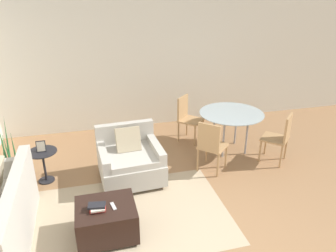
{
  "coord_description": "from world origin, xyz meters",
  "views": [
    {
      "loc": [
        -1.04,
        -2.77,
        2.92
      ],
      "look_at": [
        0.2,
        2.01,
        0.75
      ],
      "focal_mm": 35.0,
      "sensor_mm": 36.0,
      "label": 1
    }
  ],
  "objects_px": {
    "dining_chair_near_left": "(211,144)",
    "dining_chair_near_right": "(280,135)",
    "ottoman": "(107,220)",
    "picture_frame": "(41,146)",
    "side_table": "(43,160)",
    "dining_chair_far_left": "(187,116)",
    "potted_plant": "(12,173)",
    "armchair": "(130,160)",
    "book_stack": "(97,207)",
    "dining_table": "(231,117)",
    "tv_remote_primary": "(113,206)"
  },
  "relations": [
    {
      "from": "potted_plant",
      "to": "side_table",
      "type": "distance_m",
      "value": 0.52
    },
    {
      "from": "dining_table",
      "to": "dining_chair_near_right",
      "type": "relative_size",
      "value": 1.29
    },
    {
      "from": "book_stack",
      "to": "tv_remote_primary",
      "type": "distance_m",
      "value": 0.19
    },
    {
      "from": "dining_table",
      "to": "side_table",
      "type": "bearing_deg",
      "value": -175.6
    },
    {
      "from": "book_stack",
      "to": "dining_chair_far_left",
      "type": "bearing_deg",
      "value": 52.15
    },
    {
      "from": "dining_chair_near_right",
      "to": "picture_frame",
      "type": "bearing_deg",
      "value": 174.36
    },
    {
      "from": "potted_plant",
      "to": "ottoman",
      "type": "bearing_deg",
      "value": -48.65
    },
    {
      "from": "armchair",
      "to": "book_stack",
      "type": "xyz_separation_m",
      "value": [
        -0.57,
        -1.27,
        0.15
      ]
    },
    {
      "from": "side_table",
      "to": "book_stack",
      "type": "bearing_deg",
      "value": -63.98
    },
    {
      "from": "ottoman",
      "to": "dining_chair_near_right",
      "type": "xyz_separation_m",
      "value": [
        3.07,
        1.11,
        0.28
      ]
    },
    {
      "from": "picture_frame",
      "to": "dining_chair_far_left",
      "type": "relative_size",
      "value": 0.19
    },
    {
      "from": "book_stack",
      "to": "dining_chair_near_left",
      "type": "height_order",
      "value": "dining_chair_near_left"
    },
    {
      "from": "side_table",
      "to": "dining_chair_near_left",
      "type": "relative_size",
      "value": 0.59
    },
    {
      "from": "book_stack",
      "to": "potted_plant",
      "type": "height_order",
      "value": "potted_plant"
    },
    {
      "from": "dining_chair_near_left",
      "to": "armchair",
      "type": "bearing_deg",
      "value": 174.67
    },
    {
      "from": "potted_plant",
      "to": "dining_table",
      "type": "bearing_deg",
      "value": 3.53
    },
    {
      "from": "ottoman",
      "to": "dining_chair_near_left",
      "type": "xyz_separation_m",
      "value": [
        1.79,
        1.11,
        0.28
      ]
    },
    {
      "from": "dining_chair_far_left",
      "to": "ottoman",
      "type": "bearing_deg",
      "value": -126.91
    },
    {
      "from": "tv_remote_primary",
      "to": "potted_plant",
      "type": "distance_m",
      "value": 2.12
    },
    {
      "from": "picture_frame",
      "to": "dining_chair_near_left",
      "type": "distance_m",
      "value": 2.66
    },
    {
      "from": "dining_table",
      "to": "dining_chair_near_right",
      "type": "xyz_separation_m",
      "value": [
        0.64,
        -0.64,
        -0.16
      ]
    },
    {
      "from": "dining_chair_near_left",
      "to": "ottoman",
      "type": "bearing_deg",
      "value": -148.21
    },
    {
      "from": "dining_table",
      "to": "dining_chair_near_left",
      "type": "height_order",
      "value": "dining_chair_near_left"
    },
    {
      "from": "armchair",
      "to": "potted_plant",
      "type": "height_order",
      "value": "potted_plant"
    },
    {
      "from": "book_stack",
      "to": "dining_table",
      "type": "height_order",
      "value": "dining_table"
    },
    {
      "from": "ottoman",
      "to": "dining_table",
      "type": "bearing_deg",
      "value": 35.74
    },
    {
      "from": "picture_frame",
      "to": "dining_chair_far_left",
      "type": "xyz_separation_m",
      "value": [
        2.63,
        0.89,
        -0.1
      ]
    },
    {
      "from": "ottoman",
      "to": "dining_chair_near_left",
      "type": "distance_m",
      "value": 2.13
    },
    {
      "from": "side_table",
      "to": "dining_chair_near_right",
      "type": "relative_size",
      "value": 0.59
    },
    {
      "from": "armchair",
      "to": "dining_chair_near_right",
      "type": "xyz_separation_m",
      "value": [
        2.59,
        -0.12,
        0.18
      ]
    },
    {
      "from": "dining_table",
      "to": "dining_chair_far_left",
      "type": "distance_m",
      "value": 0.92
    },
    {
      "from": "ottoman",
      "to": "side_table",
      "type": "xyz_separation_m",
      "value": [
        -0.84,
        1.5,
        0.14
      ]
    },
    {
      "from": "armchair",
      "to": "picture_frame",
      "type": "relative_size",
      "value": 5.72
    },
    {
      "from": "ottoman",
      "to": "dining_chair_near_left",
      "type": "relative_size",
      "value": 0.8
    },
    {
      "from": "dining_table",
      "to": "dining_chair_far_left",
      "type": "bearing_deg",
      "value": 135.0
    },
    {
      "from": "dining_chair_near_right",
      "to": "dining_chair_far_left",
      "type": "distance_m",
      "value": 1.8
    },
    {
      "from": "armchair",
      "to": "book_stack",
      "type": "height_order",
      "value": "armchair"
    },
    {
      "from": "potted_plant",
      "to": "picture_frame",
      "type": "relative_size",
      "value": 6.43
    },
    {
      "from": "dining_chair_near_left",
      "to": "dining_chair_near_right",
      "type": "height_order",
      "value": "same"
    },
    {
      "from": "potted_plant",
      "to": "side_table",
      "type": "relative_size",
      "value": 2.12
    },
    {
      "from": "armchair",
      "to": "picture_frame",
      "type": "bearing_deg",
      "value": 168.73
    },
    {
      "from": "dining_chair_near_left",
      "to": "dining_chair_far_left",
      "type": "xyz_separation_m",
      "value": [
        -0.0,
        1.28,
        0.0
      ]
    },
    {
      "from": "potted_plant",
      "to": "dining_chair_near_right",
      "type": "height_order",
      "value": "potted_plant"
    },
    {
      "from": "dining_chair_near_left",
      "to": "dining_chair_far_left",
      "type": "bearing_deg",
      "value": 90.0
    },
    {
      "from": "book_stack",
      "to": "dining_table",
      "type": "bearing_deg",
      "value": 35.33
    },
    {
      "from": "ottoman",
      "to": "side_table",
      "type": "relative_size",
      "value": 1.36
    },
    {
      "from": "dining_table",
      "to": "armchair",
      "type": "bearing_deg",
      "value": -165.2
    },
    {
      "from": "side_table",
      "to": "picture_frame",
      "type": "relative_size",
      "value": 3.03
    },
    {
      "from": "dining_chair_far_left",
      "to": "book_stack",
      "type": "bearing_deg",
      "value": -127.85
    },
    {
      "from": "dining_chair_near_left",
      "to": "dining_chair_near_right",
      "type": "xyz_separation_m",
      "value": [
        1.28,
        0.0,
        0.0
      ]
    }
  ]
}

